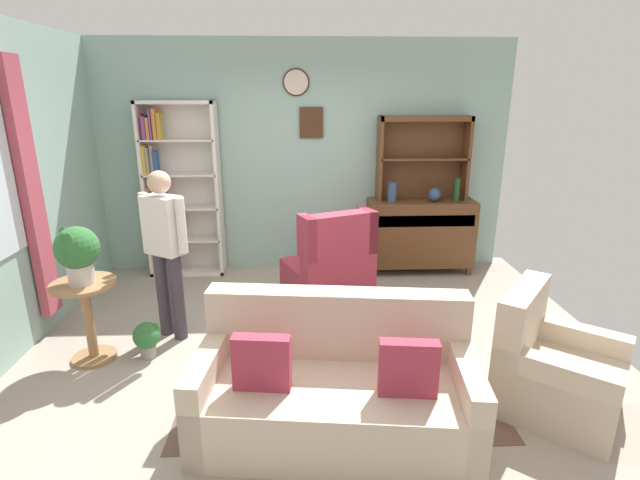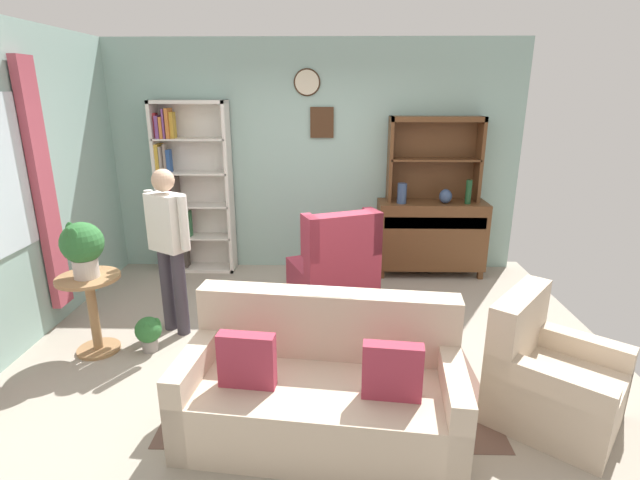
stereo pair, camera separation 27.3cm
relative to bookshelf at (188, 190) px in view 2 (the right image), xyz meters
The scene contains 19 objects.
ground_plane 2.70m from the bookshelf, 51.21° to the right, with size 5.40×4.60×0.02m, color #9E9384.
wall_back 1.62m from the bookshelf, ahead, with size 5.00×0.09×2.80m.
wall_left 2.21m from the bookshelf, 115.98° to the right, with size 0.16×4.20×2.80m.
area_rug 3.03m from the bookshelf, 51.86° to the right, with size 2.35×2.01×0.01m, color brown.
bookshelf is the anchor object (origin of this frame).
sideboard 3.04m from the bookshelf, ahead, with size 1.30×0.45×0.92m.
sideboard_hutch 3.04m from the bookshelf, ahead, with size 1.10×0.26×1.00m.
vase_tall 2.60m from the bookshelf, ahead, with size 0.11×0.11×0.24m, color #33476B.
vase_round 3.12m from the bookshelf, ahead, with size 0.15×0.15×0.17m, color #33476B.
bottle_wine 3.38m from the bookshelf, ahead, with size 0.07×0.07×0.29m, color #194223.
couch_floral 3.55m from the bookshelf, 60.62° to the right, with size 1.89×1.05×0.90m.
armchair_floral 4.41m from the bookshelf, 41.11° to the right, with size 1.08×1.07×0.88m.
wingback_chair 2.17m from the bookshelf, 29.33° to the right, with size 1.03×1.04×1.05m.
plant_stand 2.15m from the bookshelf, 98.29° to the right, with size 0.52×0.52×0.71m.
potted_plant_large 2.09m from the bookshelf, 98.17° to the right, with size 0.34×0.34×0.48m.
potted_plant_small 2.21m from the bookshelf, 85.40° to the right, with size 0.23×0.23×0.32m.
person_reading 1.69m from the bookshelf, 80.14° to the right, with size 0.48×0.35×1.56m.
coffee_table 2.91m from the bookshelf, 51.34° to the right, with size 0.80×0.50×0.42m.
book_stack 3.01m from the bookshelf, 50.07° to the right, with size 0.22×0.16×0.07m.
Camera 2 is at (0.19, -3.81, 2.21)m, focal length 26.85 mm.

